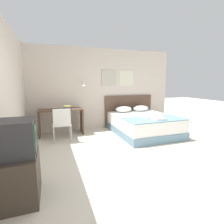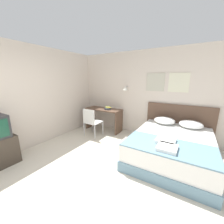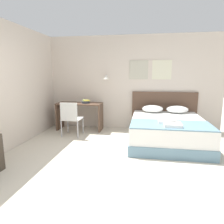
# 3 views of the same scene
# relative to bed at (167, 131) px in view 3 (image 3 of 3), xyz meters

# --- Properties ---
(ground_plane) EXTENTS (24.00, 24.00, 0.00)m
(ground_plane) POSITION_rel_bed_xyz_m (-1.08, -1.81, -0.28)
(ground_plane) COLOR beige
(wall_back) EXTENTS (5.25, 0.31, 2.65)m
(wall_back) POSITION_rel_bed_xyz_m (-1.07, 1.12, 1.05)
(wall_back) COLOR beige
(wall_back) RESTS_ON ground_plane
(bed) EXTENTS (1.66, 2.06, 0.56)m
(bed) POSITION_rel_bed_xyz_m (0.00, 0.00, 0.00)
(bed) COLOR #66899E
(bed) RESTS_ON ground_plane
(headboard) EXTENTS (1.78, 0.06, 1.09)m
(headboard) POSITION_rel_bed_xyz_m (0.00, 1.06, 0.27)
(headboard) COLOR brown
(headboard) RESTS_ON ground_plane
(pillow_left) EXTENTS (0.56, 0.42, 0.20)m
(pillow_left) POSITION_rel_bed_xyz_m (-0.32, 0.77, 0.38)
(pillow_left) COLOR white
(pillow_left) RESTS_ON bed
(pillow_right) EXTENTS (0.56, 0.42, 0.20)m
(pillow_right) POSITION_rel_bed_xyz_m (0.32, 0.77, 0.38)
(pillow_right) COLOR white
(pillow_right) RESTS_ON bed
(throw_blanket) EXTENTS (1.61, 0.83, 0.02)m
(throw_blanket) POSITION_rel_bed_xyz_m (0.00, -0.60, 0.30)
(throw_blanket) COLOR #66899E
(throw_blanket) RESTS_ON bed
(folded_towel_near_foot) EXTENTS (0.36, 0.34, 0.06)m
(folded_towel_near_foot) POSITION_rel_bed_xyz_m (-0.06, -0.45, 0.34)
(folded_towel_near_foot) COLOR white
(folded_towel_near_foot) RESTS_ON throw_blanket
(folded_towel_mid_bed) EXTENTS (0.33, 0.34, 0.06)m
(folded_towel_mid_bed) POSITION_rel_bed_xyz_m (0.01, -0.74, 0.34)
(folded_towel_mid_bed) COLOR white
(folded_towel_mid_bed) RESTS_ON throw_blanket
(desk) EXTENTS (1.27, 0.53, 0.78)m
(desk) POSITION_rel_bed_xyz_m (-2.36, 0.73, 0.27)
(desk) COLOR brown
(desk) RESTS_ON ground_plane
(desk_chair) EXTENTS (0.47, 0.47, 0.89)m
(desk_chair) POSITION_rel_bed_xyz_m (-2.38, 0.06, 0.24)
(desk_chair) COLOR white
(desk_chair) RESTS_ON ground_plane
(fruit_bowl) EXTENTS (0.25, 0.23, 0.11)m
(fruit_bowl) POSITION_rel_bed_xyz_m (-2.17, 0.70, 0.54)
(fruit_bowl) COLOR #333842
(fruit_bowl) RESTS_ON desk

